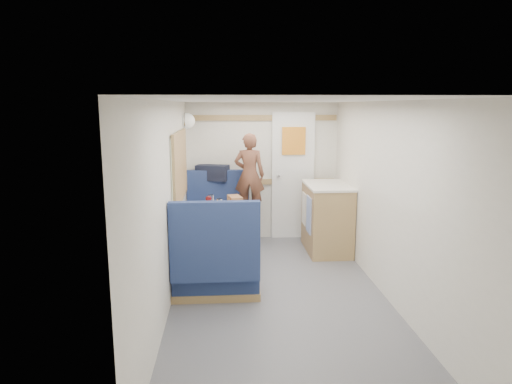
{
  "coord_description": "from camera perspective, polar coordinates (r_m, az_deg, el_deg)",
  "views": [
    {
      "loc": [
        -0.54,
        -4.36,
        1.95
      ],
      "look_at": [
        -0.18,
        0.9,
        0.95
      ],
      "focal_mm": 32.0,
      "sensor_mm": 36.0,
      "label": 1
    }
  ],
  "objects": [
    {
      "name": "ledge",
      "position": [
        6.57,
        -4.78,
        1.32
      ],
      "size": [
        0.9,
        0.14,
        0.04
      ],
      "primitive_type": "cube",
      "color": "olive",
      "rests_on": "bench_far"
    },
    {
      "name": "wall_right",
      "position": [
        4.75,
        16.4,
        -1.25
      ],
      "size": [
        0.02,
        4.5,
        2.0
      ],
      "primitive_type": "cube",
      "color": "silver",
      "rests_on": "floor"
    },
    {
      "name": "wine_glass",
      "position": [
        5.51,
        -5.95,
        -0.91
      ],
      "size": [
        0.08,
        0.08,
        0.17
      ],
      "color": "white",
      "rests_on": "dinette_table"
    },
    {
      "name": "rear_door",
      "position": [
        6.72,
        4.64,
        2.34
      ],
      "size": [
        0.62,
        0.12,
        1.86
      ],
      "color": "white",
      "rests_on": "wall_back"
    },
    {
      "name": "floor",
      "position": [
        4.81,
        2.99,
        -13.23
      ],
      "size": [
        4.5,
        4.5,
        0.0
      ],
      "primitive_type": "plane",
      "color": "#515156",
      "rests_on": "ground"
    },
    {
      "name": "oak_trim_high",
      "position": [
        6.61,
        0.82,
        9.26
      ],
      "size": [
        2.15,
        0.02,
        0.08
      ],
      "primitive_type": "cube",
      "color": "olive",
      "rests_on": "wall_back"
    },
    {
      "name": "bread_loaf",
      "position": [
        5.77,
        -2.65,
        -1.04
      ],
      "size": [
        0.2,
        0.29,
        0.11
      ],
      "primitive_type": "cube",
      "rotation": [
        0.0,
        0.0,
        0.25
      ],
      "color": "brown",
      "rests_on": "dinette_table"
    },
    {
      "name": "dome_light",
      "position": [
        6.23,
        -8.57,
        8.78
      ],
      "size": [
        0.2,
        0.2,
        0.2
      ],
      "primitive_type": "sphere",
      "color": "white",
      "rests_on": "wall_left"
    },
    {
      "name": "pepper_grinder",
      "position": [
        5.59,
        -4.15,
        -1.55
      ],
      "size": [
        0.03,
        0.03,
        0.09
      ],
      "primitive_type": "cylinder",
      "color": "black",
      "rests_on": "dinette_table"
    },
    {
      "name": "side_window",
      "position": [
        5.43,
        -9.56,
        3.18
      ],
      "size": [
        0.04,
        1.3,
        0.72
      ],
      "primitive_type": "cube",
      "color": "#AAB398",
      "rests_on": "wall_left"
    },
    {
      "name": "wall_back",
      "position": [
        6.7,
        0.79,
        2.58
      ],
      "size": [
        2.2,
        0.02,
        2.0
      ],
      "primitive_type": "cube",
      "color": "silver",
      "rests_on": "floor"
    },
    {
      "name": "tumbler_right",
      "position": [
        5.6,
        -4.6,
        -1.42
      ],
      "size": [
        0.07,
        0.07,
        0.11
      ],
      "primitive_type": "cylinder",
      "color": "silver",
      "rests_on": "dinette_table"
    },
    {
      "name": "ceiling",
      "position": [
        4.39,
        3.25,
        11.36
      ],
      "size": [
        4.5,
        4.5,
        0.0
      ],
      "primitive_type": "plane",
      "rotation": [
        3.14,
        0.0,
        0.0
      ],
      "color": "silver",
      "rests_on": "wall_back"
    },
    {
      "name": "orange_fruit",
      "position": [
        5.22,
        -4.21,
        -2.31
      ],
      "size": [
        0.07,
        0.07,
        0.07
      ],
      "primitive_type": "sphere",
      "color": "orange",
      "rests_on": "tray"
    },
    {
      "name": "dinette_table",
      "position": [
        5.54,
        -4.9,
        -3.79
      ],
      "size": [
        0.62,
        0.92,
        0.72
      ],
      "color": "white",
      "rests_on": "floor"
    },
    {
      "name": "duffel_bag",
      "position": [
        6.55,
        -5.46,
        2.42
      ],
      "size": [
        0.5,
        0.34,
        0.22
      ],
      "primitive_type": "cube",
      "rotation": [
        0.0,
        0.0,
        -0.3
      ],
      "color": "black",
      "rests_on": "ledge"
    },
    {
      "name": "beer_glass",
      "position": [
        5.7,
        -2.95,
        -1.22
      ],
      "size": [
        0.06,
        0.06,
        0.1
      ],
      "primitive_type": "cylinder",
      "color": "brown",
      "rests_on": "dinette_table"
    },
    {
      "name": "cheese_block",
      "position": [
        5.13,
        -4.73,
        -2.77
      ],
      "size": [
        0.12,
        0.08,
        0.04
      ],
      "primitive_type": "cube",
      "rotation": [
        0.0,
        0.0,
        -0.16
      ],
      "color": "#F5E08E",
      "rests_on": "tray"
    },
    {
      "name": "tumbler_mid",
      "position": [
        5.83,
        -5.64,
        -0.92
      ],
      "size": [
        0.07,
        0.07,
        0.11
      ],
      "primitive_type": "cylinder",
      "color": "white",
      "rests_on": "dinette_table"
    },
    {
      "name": "oak_trim_low",
      "position": [
        6.7,
        0.8,
        1.29
      ],
      "size": [
        2.15,
        0.02,
        0.08
      ],
      "primitive_type": "cube",
      "color": "olive",
      "rests_on": "wall_back"
    },
    {
      "name": "person",
      "position": [
        6.24,
        -0.84,
        2.17
      ],
      "size": [
        0.45,
        0.33,
        1.14
      ],
      "primitive_type": "imported",
      "rotation": [
        0.0,
        0.0,
        2.99
      ],
      "color": "brown",
      "rests_on": "bench_far"
    },
    {
      "name": "wall_left",
      "position": [
        4.5,
        -10.95,
        -1.67
      ],
      "size": [
        0.02,
        4.5,
        2.0
      ],
      "primitive_type": "cube",
      "color": "silver",
      "rests_on": "floor"
    },
    {
      "name": "bench_near",
      "position": [
        4.79,
        -5.02,
        -9.47
      ],
      "size": [
        0.9,
        0.59,
        1.05
      ],
      "color": "navy",
      "rests_on": "floor"
    },
    {
      "name": "tray",
      "position": [
        5.33,
        -2.8,
        -2.54
      ],
      "size": [
        0.26,
        0.32,
        0.02
      ],
      "primitive_type": "cube",
      "rotation": [
        0.0,
        0.0,
        -0.07
      ],
      "color": "silver",
      "rests_on": "dinette_table"
    },
    {
      "name": "tumbler_left",
      "position": [
        5.19,
        -7.3,
        -2.37
      ],
      "size": [
        0.07,
        0.07,
        0.12
      ],
      "primitive_type": "cylinder",
      "color": "white",
      "rests_on": "dinette_table"
    },
    {
      "name": "galley_counter",
      "position": [
        6.24,
        8.82,
        -3.15
      ],
      "size": [
        0.57,
        0.92,
        0.92
      ],
      "color": "olive",
      "rests_on": "floor"
    },
    {
      "name": "bench_far",
      "position": [
        6.44,
        -4.74,
        -4.15
      ],
      "size": [
        0.9,
        0.59,
        1.05
      ],
      "color": "navy",
      "rests_on": "floor"
    }
  ]
}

